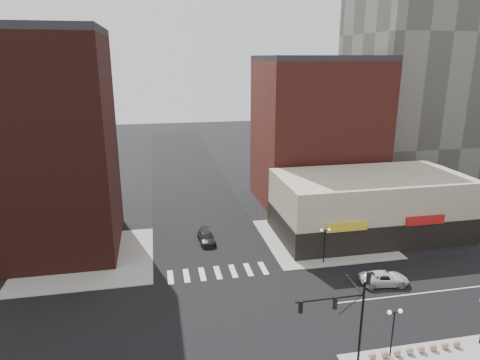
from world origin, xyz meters
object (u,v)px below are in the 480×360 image
object	(u,v)px
street_lamp_se_a	(394,321)
street_lamp_ne	(325,237)
white_suv	(384,278)
traffic_signal	(348,306)
dark_sedan_north	(206,238)

from	to	relation	value
street_lamp_se_a	street_lamp_ne	size ratio (longest dim) A/B	1.00
street_lamp_ne	white_suv	xyz separation A→B (m)	(4.34, -5.61, -2.61)
traffic_signal	street_lamp_ne	world-z (taller)	traffic_signal
street_lamp_ne	street_lamp_se_a	bearing A→B (deg)	-93.58
dark_sedan_north	traffic_signal	bearing A→B (deg)	-76.05
street_lamp_se_a	street_lamp_ne	distance (m)	16.03
street_lamp_ne	white_suv	distance (m)	7.56
traffic_signal	dark_sedan_north	bearing A→B (deg)	107.36
traffic_signal	street_lamp_ne	bearing A→B (deg)	73.25
street_lamp_se_a	white_suv	size ratio (longest dim) A/B	0.85
traffic_signal	dark_sedan_north	xyz separation A→B (m)	(-7.56, 24.17, -4.31)
white_suv	dark_sedan_north	size ratio (longest dim) A/B	1.09
street_lamp_ne	dark_sedan_north	size ratio (longest dim) A/B	0.92
traffic_signal	street_lamp_se_a	bearing A→B (deg)	-2.57
street_lamp_ne	white_suv	world-z (taller)	street_lamp_ne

